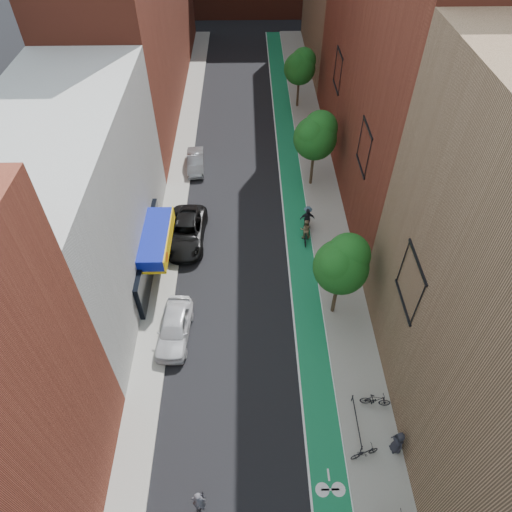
{
  "coord_description": "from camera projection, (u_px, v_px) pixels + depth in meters",
  "views": [
    {
      "loc": [
        0.15,
        -8.4,
        24.29
      ],
      "look_at": [
        0.62,
        13.82,
        1.5
      ],
      "focal_mm": 32.0,
      "sensor_mm": 36.0,
      "label": 1
    }
  ],
  "objects": [
    {
      "name": "bike_lane",
      "position": [
        290.0,
        171.0,
        41.45
      ],
      "size": [
        2.0,
        68.0,
        0.01
      ],
      "primitive_type": "cube",
      "color": "#157650",
      "rests_on": "ground"
    },
    {
      "name": "pedestrian",
      "position": [
        398.0,
        442.0,
        23.25
      ],
      "size": [
        0.71,
        0.94,
        1.71
      ],
      "primitive_type": "imported",
      "rotation": [
        0.0,
        0.0,
        -1.35
      ],
      "color": "#22222A",
      "rests_on": "sidewalk_right"
    },
    {
      "name": "cyclist_lead",
      "position": [
        200.0,
        506.0,
        21.4
      ],
      "size": [
        0.69,
        1.61,
        2.18
      ],
      "rotation": [
        0.0,
        0.0,
        3.1
      ],
      "color": "black",
      "rests_on": "ground"
    },
    {
      "name": "parked_car_silver",
      "position": [
        196.0,
        162.0,
        41.32
      ],
      "size": [
        1.73,
        4.26,
        1.37
      ],
      "primitive_type": "imported",
      "rotation": [
        0.0,
        0.0,
        0.07
      ],
      "color": "gray",
      "rests_on": "ground"
    },
    {
      "name": "building_left_white",
      "position": [
        71.0,
        207.0,
        28.56
      ],
      "size": [
        8.0,
        20.0,
        12.0
      ],
      "primitive_type": "cube",
      "color": "silver",
      "rests_on": "ground"
    },
    {
      "name": "cyclist_lane_far",
      "position": [
        307.0,
        219.0,
        35.43
      ],
      "size": [
        1.14,
        1.64,
        2.09
      ],
      "rotation": [
        0.0,
        0.0,
        3.17
      ],
      "color": "black",
      "rests_on": "ground"
    },
    {
      "name": "parked_car_white",
      "position": [
        174.0,
        328.0,
        28.42
      ],
      "size": [
        2.19,
        4.85,
        1.62
      ],
      "primitive_type": "imported",
      "rotation": [
        0.0,
        0.0,
        -0.06
      ],
      "color": "silver",
      "rests_on": "ground"
    },
    {
      "name": "parked_car_black",
      "position": [
        186.0,
        232.0,
        34.53
      ],
      "size": [
        2.95,
        6.07,
        1.66
      ],
      "primitive_type": "imported",
      "rotation": [
        0.0,
        0.0,
        -0.03
      ],
      "color": "black",
      "rests_on": "ground"
    },
    {
      "name": "building_right_mid_red",
      "position": [
        406.0,
        46.0,
        33.7
      ],
      "size": [
        8.0,
        28.0,
        22.0
      ],
      "primitive_type": "cube",
      "color": "maroon",
      "rests_on": "ground"
    },
    {
      "name": "ground",
      "position": [
        250.0,
        470.0,
        23.25
      ],
      "size": [
        160.0,
        160.0,
        0.0
      ],
      "primitive_type": "plane",
      "color": "black",
      "rests_on": "ground"
    },
    {
      "name": "cyclist_lane_mid",
      "position": [
        307.0,
        224.0,
        35.2
      ],
      "size": [
        1.1,
        1.92,
        2.22
      ],
      "rotation": [
        0.0,
        0.0,
        3.15
      ],
      "color": "black",
      "rests_on": "ground"
    },
    {
      "name": "cyclist_lane_near",
      "position": [
        305.0,
        233.0,
        34.48
      ],
      "size": [
        0.8,
        1.74,
        1.99
      ],
      "rotation": [
        0.0,
        0.0,
        3.14
      ],
      "color": "black",
      "rests_on": "ground"
    },
    {
      "name": "sidewalk_right",
      "position": [
        318.0,
        170.0,
        41.44
      ],
      "size": [
        3.0,
        68.0,
        0.15
      ],
      "primitive_type": "cube",
      "color": "gray",
      "rests_on": "ground"
    },
    {
      "name": "parked_bike_far",
      "position": [
        365.0,
        452.0,
        23.33
      ],
      "size": [
        1.62,
        0.95,
        0.81
      ],
      "primitive_type": "imported",
      "rotation": [
        0.0,
        0.0,
        1.86
      ],
      "color": "black",
      "rests_on": "sidewalk_right"
    },
    {
      "name": "parked_bike_mid",
      "position": [
        376.0,
        400.0,
        25.21
      ],
      "size": [
        1.75,
        0.72,
        1.02
      ],
      "primitive_type": "imported",
      "rotation": [
        0.0,
        0.0,
        1.43
      ],
      "color": "black",
      "rests_on": "sidewalk_right"
    },
    {
      "name": "tree_far",
      "position": [
        300.0,
        66.0,
        46.65
      ],
      "size": [
        3.3,
        3.25,
        6.21
      ],
      "color": "#332619",
      "rests_on": "ground"
    },
    {
      "name": "sidewalk_left",
      "position": [
        180.0,
        172.0,
        41.26
      ],
      "size": [
        2.0,
        68.0,
        0.15
      ],
      "primitive_type": "cube",
      "color": "gray",
      "rests_on": "ground"
    },
    {
      "name": "tree_near",
      "position": [
        342.0,
        263.0,
        26.99
      ],
      "size": [
        3.4,
        3.36,
        6.42
      ],
      "color": "#332619",
      "rests_on": "ground"
    },
    {
      "name": "tree_mid",
      "position": [
        316.0,
        135.0,
        36.6
      ],
      "size": [
        3.55,
        3.53,
        6.74
      ],
      "color": "#332619",
      "rests_on": "ground"
    }
  ]
}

